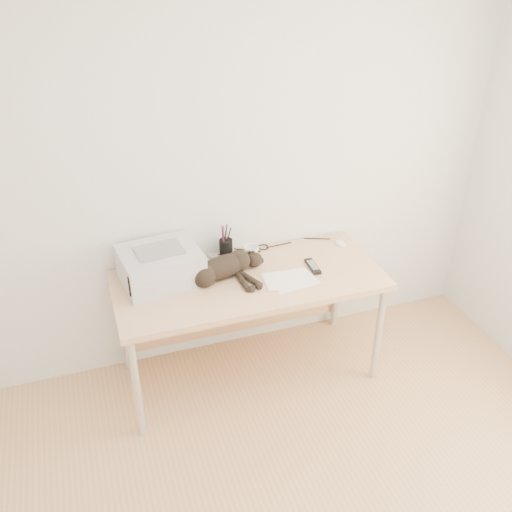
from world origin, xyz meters
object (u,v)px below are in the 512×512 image
object	(u,v)px
printer	(160,266)
pen_cup	(226,248)
mouse	(340,242)
mug	(251,253)
cat	(220,269)
desk	(245,289)

from	to	relation	value
printer	pen_cup	xyz separation A→B (m)	(0.44, 0.15, -0.04)
pen_cup	printer	bearing A→B (deg)	-160.97
mouse	mug	bearing A→B (deg)	166.62
cat	mug	xyz separation A→B (m)	(0.24, 0.16, -0.02)
pen_cup	mouse	xyz separation A→B (m)	(0.75, -0.10, -0.04)
printer	cat	xyz separation A→B (m)	(0.33, -0.10, -0.04)
mug	pen_cup	bearing A→B (deg)	147.99
pen_cup	cat	bearing A→B (deg)	-113.05
mouse	pen_cup	bearing A→B (deg)	160.20
printer	desk	bearing A→B (deg)	-6.01
desk	mug	bearing A→B (deg)	54.92
desk	cat	size ratio (longest dim) A/B	2.44
cat	mouse	world-z (taller)	cat
mug	mouse	xyz separation A→B (m)	(0.61, -0.01, -0.03)
desk	printer	world-z (taller)	printer
desk	printer	xyz separation A→B (m)	(-0.50, 0.05, 0.23)
cat	mouse	bearing A→B (deg)	-5.46
printer	mouse	size ratio (longest dim) A/B	4.74
printer	cat	distance (m)	0.35
desk	mouse	bearing A→B (deg)	8.82
printer	cat	world-z (taller)	printer
mug	pen_cup	distance (m)	0.16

